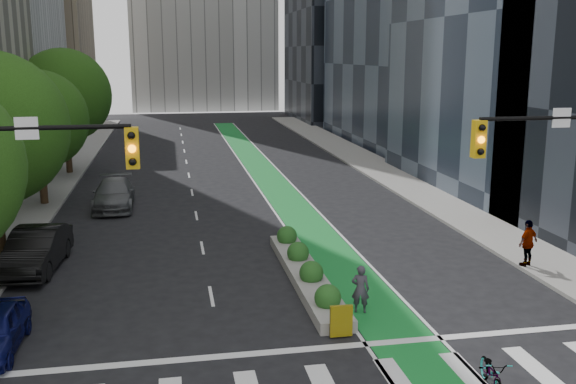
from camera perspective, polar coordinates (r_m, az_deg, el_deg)
name	(u,v)px	position (r m, az deg, el deg)	size (l,w,h in m)	color
ground	(316,369)	(18.51, 2.51, -15.41)	(160.00, 160.00, 0.00)	black
sidewalk_left	(40,194)	(42.61, -21.17, -0.16)	(3.60, 90.00, 0.15)	gray
sidewalk_right	(402,180)	(44.64, 10.08, 1.02)	(3.60, 90.00, 0.15)	gray
bike_lane_paint	(264,173)	(47.25, -2.13, 1.73)	(2.20, 70.00, 0.01)	#178231
building_tan_far	(24,15)	(83.68, -22.44, 14.33)	(14.00, 16.00, 26.00)	tan
building_dark_end	(349,11)	(87.44, 5.46, 15.69)	(14.00, 18.00, 28.00)	black
tree_midfar	(38,120)	(38.82, -21.35, 6.00)	(5.60, 5.60, 7.76)	black
tree_far	(64,95)	(48.60, -19.28, 8.11)	(6.60, 6.60, 9.00)	black
median_planter	(305,271)	(24.92, 1.56, -7.03)	(1.20, 10.26, 1.10)	gray
bicycle	(492,373)	(18.00, 17.68, -15.10)	(0.66, 1.88, 0.99)	gray
cyclist	(360,289)	(21.92, 6.45, -8.57)	(0.61, 0.40, 1.67)	#3A3540
parked_car_left_mid	(36,250)	(27.82, -21.51, -4.81)	(1.80, 5.15, 1.70)	black
parked_car_left_far	(114,194)	(37.63, -15.23, -0.19)	(2.21, 5.43, 1.57)	#525456
pedestrian_far	(528,243)	(27.68, 20.55, -4.26)	(1.12, 0.47, 1.91)	gray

